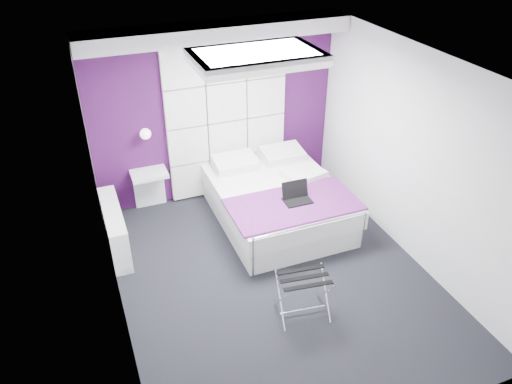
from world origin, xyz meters
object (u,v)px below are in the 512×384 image
(nightstand, at_px, (149,173))
(luggage_rack, at_px, (303,296))
(laptop, at_px, (296,196))
(radiator, at_px, (115,229))
(bed, at_px, (277,201))
(wall_lamp, at_px, (145,133))

(nightstand, distance_m, luggage_rack, 2.94)
(nightstand, relative_size, laptop, 1.41)
(radiator, relative_size, nightstand, 2.40)
(nightstand, distance_m, laptop, 2.13)
(radiator, height_order, bed, bed)
(wall_lamp, distance_m, luggage_rack, 3.10)
(luggage_rack, bearing_deg, nightstand, 120.21)
(wall_lamp, relative_size, bed, 0.07)
(radiator, distance_m, laptop, 2.39)
(wall_lamp, bearing_deg, bed, -30.78)
(nightstand, bearing_deg, bed, -29.33)
(nightstand, height_order, laptop, laptop)
(wall_lamp, bearing_deg, radiator, -130.10)
(nightstand, bearing_deg, radiator, -130.58)
(bed, height_order, luggage_rack, bed)
(laptop, bearing_deg, wall_lamp, 141.46)
(nightstand, bearing_deg, laptop, -38.60)
(wall_lamp, height_order, laptop, wall_lamp)
(bed, relative_size, nightstand, 4.06)
(bed, relative_size, luggage_rack, 3.77)
(radiator, bearing_deg, bed, -4.56)
(radiator, bearing_deg, laptop, -14.95)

